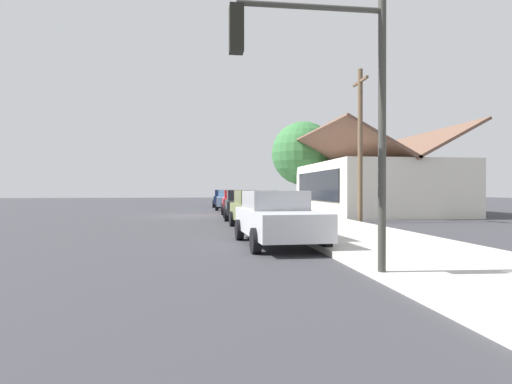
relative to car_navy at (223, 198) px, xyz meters
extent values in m
plane|color=#38383D|center=(13.09, -2.65, -0.81)|extent=(120.00, 120.00, 0.00)
cube|color=beige|center=(13.09, 2.95, -0.73)|extent=(60.00, 4.20, 0.16)
cube|color=navy|center=(0.11, -0.01, -0.13)|extent=(4.56, 1.93, 0.70)
cube|color=navy|center=(-0.34, 0.02, 0.50)|extent=(2.22, 1.61, 0.56)
cylinder|color=black|center=(1.54, 0.78, -0.48)|extent=(0.67, 0.25, 0.66)
cylinder|color=black|center=(1.45, -0.93, -0.48)|extent=(0.67, 0.25, 0.66)
cylinder|color=black|center=(-1.24, 0.92, -0.48)|extent=(0.67, 0.25, 0.66)
cylinder|color=black|center=(-1.32, -0.79, -0.48)|extent=(0.67, 0.25, 0.66)
cube|color=#8CB7E0|center=(5.50, 0.08, -0.13)|extent=(4.71, 2.04, 0.70)
cube|color=#779CBE|center=(5.04, 0.11, 0.50)|extent=(2.30, 1.69, 0.56)
cylinder|color=black|center=(6.98, 0.88, -0.48)|extent=(0.67, 0.26, 0.66)
cylinder|color=black|center=(6.88, -0.89, -0.48)|extent=(0.67, 0.26, 0.66)
cylinder|color=black|center=(4.13, 1.05, -0.48)|extent=(0.67, 0.26, 0.66)
cylinder|color=black|center=(4.02, -0.72, -0.48)|extent=(0.67, 0.26, 0.66)
cube|color=red|center=(11.25, 0.24, -0.13)|extent=(4.77, 2.03, 0.70)
cube|color=#A9272B|center=(10.78, 0.26, 0.50)|extent=(2.32, 1.70, 0.56)
cylinder|color=black|center=(12.74, 1.08, -0.48)|extent=(0.67, 0.25, 0.66)
cylinder|color=black|center=(12.66, -0.73, -0.48)|extent=(0.67, 0.25, 0.66)
cylinder|color=black|center=(9.84, 1.21, -0.48)|extent=(0.67, 0.25, 0.66)
cylinder|color=black|center=(9.75, -0.60, -0.48)|extent=(0.67, 0.25, 0.66)
cube|color=#2D3035|center=(16.61, 0.06, -0.13)|extent=(4.46, 1.89, 0.70)
cube|color=#27292D|center=(16.18, 0.07, 0.50)|extent=(2.16, 1.60, 0.56)
cylinder|color=black|center=(18.01, 0.87, -0.48)|extent=(0.67, 0.24, 0.66)
cylinder|color=black|center=(17.94, -0.86, -0.48)|extent=(0.67, 0.24, 0.66)
cylinder|color=black|center=(15.29, 0.97, -0.48)|extent=(0.67, 0.24, 0.66)
cylinder|color=black|center=(15.22, -0.76, -0.48)|extent=(0.67, 0.24, 0.66)
cube|color=olive|center=(22.33, 0.12, -0.13)|extent=(4.63, 1.92, 0.70)
cube|color=#61683C|center=(21.88, 0.10, 0.50)|extent=(2.25, 1.61, 0.56)
cylinder|color=black|center=(23.71, 1.04, -0.48)|extent=(0.67, 0.25, 0.66)
cylinder|color=black|center=(23.78, -0.68, -0.48)|extent=(0.67, 0.25, 0.66)
cylinder|color=black|center=(20.88, 0.92, -0.48)|extent=(0.67, 0.25, 0.66)
cylinder|color=black|center=(20.96, -0.80, -0.48)|extent=(0.67, 0.25, 0.66)
cube|color=silver|center=(27.65, 0.00, -0.13)|extent=(4.93, 2.04, 0.70)
cube|color=#A0A2A6|center=(27.17, -0.02, 0.50)|extent=(2.40, 1.71, 0.56)
cylinder|color=black|center=(29.12, 0.98, -0.48)|extent=(0.67, 0.25, 0.66)
cylinder|color=black|center=(29.19, -0.85, -0.48)|extent=(0.67, 0.25, 0.66)
cylinder|color=black|center=(26.11, 0.85, -0.48)|extent=(0.67, 0.25, 0.66)
cylinder|color=black|center=(26.19, -0.98, -0.48)|extent=(0.67, 0.25, 0.66)
cube|color=silver|center=(12.44, 9.35, 0.87)|extent=(11.66, 7.88, 3.36)
cube|color=black|center=(12.44, 5.37, 1.03)|extent=(9.32, 0.08, 1.88)
cube|color=brown|center=(12.44, 7.38, 3.59)|extent=(12.26, 4.23, 2.35)
cube|color=brown|center=(12.44, 11.32, 3.59)|extent=(12.26, 4.23, 2.35)
cylinder|color=brown|center=(4.86, 6.37, 0.77)|extent=(0.44, 0.44, 3.18)
sphere|color=#38753D|center=(4.86, 6.37, 3.81)|extent=(5.27, 5.27, 5.27)
cylinder|color=#383833|center=(32.71, 0.95, 1.79)|extent=(0.14, 0.14, 5.20)
cylinder|color=#383833|center=(32.71, -0.35, 3.99)|extent=(0.10, 2.60, 0.10)
cube|color=black|center=(32.71, -1.65, 3.54)|extent=(0.28, 0.24, 0.80)
sphere|color=red|center=(32.56, -1.65, 3.80)|extent=(0.16, 0.16, 0.16)
sphere|color=yellow|center=(32.56, -1.65, 3.54)|extent=(0.16, 0.16, 0.16)
sphere|color=green|center=(32.56, -1.65, 3.28)|extent=(0.16, 0.16, 0.16)
cylinder|color=brown|center=(19.74, 5.55, 2.94)|extent=(0.24, 0.24, 7.50)
cube|color=brown|center=(19.74, 5.55, 6.09)|extent=(1.80, 0.12, 0.12)
cylinder|color=red|center=(23.66, 1.55, -0.38)|extent=(0.22, 0.22, 0.55)
sphere|color=red|center=(23.66, 1.55, -0.03)|extent=(0.18, 0.18, 0.18)
camera|label=1|loc=(40.06, -2.29, 0.82)|focal=30.46mm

